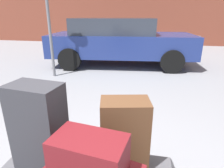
{
  "coord_description": "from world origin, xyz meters",
  "views": [
    {
      "loc": [
        0.45,
        -1.02,
        1.5
      ],
      "look_at": [
        0.0,
        1.2,
        0.69
      ],
      "focal_mm": 30.84,
      "sensor_mm": 36.0,
      "label": 1
    }
  ],
  "objects_px": {
    "suitcase_brown_front_right": "(125,134)",
    "duffel_bag_maroon_topmost_pile": "(89,156)",
    "no_parking_sign": "(48,11)",
    "suitcase_charcoal_rear_left": "(39,130)",
    "bollard_kerb_near": "(197,44)",
    "parked_car": "(119,40)"
  },
  "relations": [
    {
      "from": "duffel_bag_maroon_topmost_pile",
      "to": "bollard_kerb_near",
      "type": "height_order",
      "value": "duffel_bag_maroon_topmost_pile"
    },
    {
      "from": "suitcase_brown_front_right",
      "to": "parked_car",
      "type": "relative_size",
      "value": 0.13
    },
    {
      "from": "bollard_kerb_near",
      "to": "no_parking_sign",
      "type": "distance_m",
      "value": 6.33
    },
    {
      "from": "suitcase_charcoal_rear_left",
      "to": "duffel_bag_maroon_topmost_pile",
      "type": "distance_m",
      "value": 0.52
    },
    {
      "from": "duffel_bag_maroon_topmost_pile",
      "to": "suitcase_brown_front_right",
      "type": "bearing_deg",
      "value": 79.27
    },
    {
      "from": "suitcase_charcoal_rear_left",
      "to": "suitcase_brown_front_right",
      "type": "relative_size",
      "value": 1.26
    },
    {
      "from": "suitcase_charcoal_rear_left",
      "to": "suitcase_brown_front_right",
      "type": "bearing_deg",
      "value": 24.16
    },
    {
      "from": "suitcase_charcoal_rear_left",
      "to": "no_parking_sign",
      "type": "height_order",
      "value": "no_parking_sign"
    },
    {
      "from": "duffel_bag_maroon_topmost_pile",
      "to": "no_parking_sign",
      "type": "distance_m",
      "value": 4.24
    },
    {
      "from": "no_parking_sign",
      "to": "duffel_bag_maroon_topmost_pile",
      "type": "bearing_deg",
      "value": -59.21
    },
    {
      "from": "suitcase_charcoal_rear_left",
      "to": "no_parking_sign",
      "type": "xyz_separation_m",
      "value": [
        -1.66,
        3.33,
        0.88
      ]
    },
    {
      "from": "suitcase_brown_front_right",
      "to": "duffel_bag_maroon_topmost_pile",
      "type": "distance_m",
      "value": 0.47
    },
    {
      "from": "suitcase_brown_front_right",
      "to": "parked_car",
      "type": "distance_m",
      "value": 4.81
    },
    {
      "from": "suitcase_charcoal_rear_left",
      "to": "duffel_bag_maroon_topmost_pile",
      "type": "bearing_deg",
      "value": -20.12
    },
    {
      "from": "suitcase_charcoal_rear_left",
      "to": "parked_car",
      "type": "height_order",
      "value": "parked_car"
    },
    {
      "from": "suitcase_brown_front_right",
      "to": "parked_car",
      "type": "height_order",
      "value": "parked_car"
    },
    {
      "from": "duffel_bag_maroon_topmost_pile",
      "to": "suitcase_charcoal_rear_left",
      "type": "bearing_deg",
      "value": 161.07
    },
    {
      "from": "suitcase_brown_front_right",
      "to": "duffel_bag_maroon_topmost_pile",
      "type": "height_order",
      "value": "suitcase_brown_front_right"
    },
    {
      "from": "bollard_kerb_near",
      "to": "suitcase_charcoal_rear_left",
      "type": "bearing_deg",
      "value": -108.99
    },
    {
      "from": "parked_car",
      "to": "bollard_kerb_near",
      "type": "xyz_separation_m",
      "value": [
        2.89,
        2.85,
        -0.42
      ]
    },
    {
      "from": "suitcase_brown_front_right",
      "to": "bollard_kerb_near",
      "type": "height_order",
      "value": "suitcase_brown_front_right"
    },
    {
      "from": "suitcase_brown_front_right",
      "to": "parked_car",
      "type": "xyz_separation_m",
      "value": [
        -0.82,
        4.73,
        0.13
      ]
    }
  ]
}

